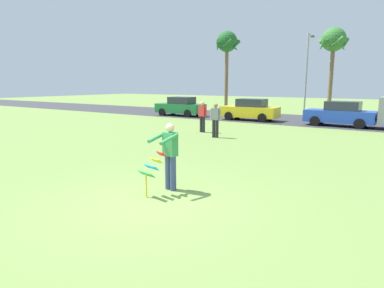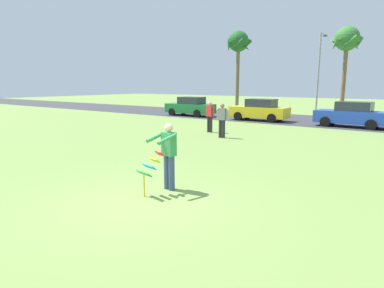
{
  "view_description": "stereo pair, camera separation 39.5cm",
  "coord_description": "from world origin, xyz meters",
  "px_view_note": "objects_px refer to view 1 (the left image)",
  "views": [
    {
      "loc": [
        4.88,
        -5.42,
        2.71
      ],
      "look_at": [
        -0.12,
        2.13,
        1.05
      ],
      "focal_mm": 30.92,
      "sensor_mm": 36.0,
      "label": 1
    },
    {
      "loc": [
        5.2,
        -5.2,
        2.71
      ],
      "look_at": [
        -0.12,
        2.13,
        1.05
      ],
      "focal_mm": 30.92,
      "sensor_mm": 36.0,
      "label": 2
    }
  ],
  "objects_px": {
    "person_kite_flyer": "(170,154)",
    "parked_car_yellow": "(250,110)",
    "kite_held": "(151,168)",
    "streetlight_pole": "(307,69)",
    "palm_tree_left_near": "(227,45)",
    "person_walker_near": "(202,116)",
    "parked_car_green": "(181,107)",
    "parked_car_blue": "(340,114)",
    "palm_tree_right_near": "(333,43)",
    "person_walker_far": "(215,119)"
  },
  "relations": [
    {
      "from": "parked_car_blue",
      "to": "person_walker_near",
      "type": "relative_size",
      "value": 2.46
    },
    {
      "from": "parked_car_green",
      "to": "streetlight_pole",
      "type": "distance_m",
      "value": 11.72
    },
    {
      "from": "palm_tree_right_near",
      "to": "streetlight_pole",
      "type": "height_order",
      "value": "palm_tree_right_near"
    },
    {
      "from": "palm_tree_left_near",
      "to": "parked_car_green",
      "type": "bearing_deg",
      "value": -88.95
    },
    {
      "from": "kite_held",
      "to": "person_walker_far",
      "type": "xyz_separation_m",
      "value": [
        -3.09,
        8.59,
        0.24
      ]
    },
    {
      "from": "streetlight_pole",
      "to": "person_walker_far",
      "type": "height_order",
      "value": "streetlight_pole"
    },
    {
      "from": "kite_held",
      "to": "parked_car_blue",
      "type": "distance_m",
      "value": 16.99
    },
    {
      "from": "streetlight_pole",
      "to": "parked_car_yellow",
      "type": "bearing_deg",
      "value": -104.36
    },
    {
      "from": "parked_car_blue",
      "to": "streetlight_pole",
      "type": "bearing_deg",
      "value": 119.22
    },
    {
      "from": "kite_held",
      "to": "person_walker_far",
      "type": "height_order",
      "value": "person_walker_far"
    },
    {
      "from": "kite_held",
      "to": "parked_car_blue",
      "type": "xyz_separation_m",
      "value": [
        1.36,
        16.93,
        0.08
      ]
    },
    {
      "from": "palm_tree_left_near",
      "to": "person_walker_near",
      "type": "relative_size",
      "value": 4.63
    },
    {
      "from": "kite_held",
      "to": "parked_car_yellow",
      "type": "relative_size",
      "value": 0.25
    },
    {
      "from": "streetlight_pole",
      "to": "person_walker_near",
      "type": "xyz_separation_m",
      "value": [
        -1.71,
        -14.75,
        -3.06
      ]
    },
    {
      "from": "person_kite_flyer",
      "to": "parked_car_green",
      "type": "relative_size",
      "value": 0.41
    },
    {
      "from": "palm_tree_left_near",
      "to": "palm_tree_right_near",
      "type": "bearing_deg",
      "value": 5.6
    },
    {
      "from": "parked_car_yellow",
      "to": "streetlight_pole",
      "type": "height_order",
      "value": "streetlight_pole"
    },
    {
      "from": "person_kite_flyer",
      "to": "kite_held",
      "type": "relative_size",
      "value": 1.64
    },
    {
      "from": "person_kite_flyer",
      "to": "parked_car_blue",
      "type": "relative_size",
      "value": 0.41
    },
    {
      "from": "person_walker_near",
      "to": "parked_car_green",
      "type": "bearing_deg",
      "value": 132.76
    },
    {
      "from": "parked_car_blue",
      "to": "person_walker_near",
      "type": "xyz_separation_m",
      "value": [
        -5.98,
        -7.11,
        0.16
      ]
    },
    {
      "from": "person_kite_flyer",
      "to": "person_walker_near",
      "type": "height_order",
      "value": "same"
    },
    {
      "from": "parked_car_green",
      "to": "person_walker_near",
      "type": "bearing_deg",
      "value": -47.24
    },
    {
      "from": "parked_car_yellow",
      "to": "parked_car_blue",
      "type": "bearing_deg",
      "value": -0.02
    },
    {
      "from": "parked_car_yellow",
      "to": "palm_tree_left_near",
      "type": "relative_size",
      "value": 0.53
    },
    {
      "from": "person_kite_flyer",
      "to": "parked_car_yellow",
      "type": "height_order",
      "value": "person_kite_flyer"
    },
    {
      "from": "kite_held",
      "to": "person_walker_near",
      "type": "distance_m",
      "value": 10.86
    },
    {
      "from": "parked_car_green",
      "to": "parked_car_blue",
      "type": "relative_size",
      "value": 0.99
    },
    {
      "from": "parked_car_blue",
      "to": "parked_car_green",
      "type": "bearing_deg",
      "value": 179.99
    },
    {
      "from": "streetlight_pole",
      "to": "person_kite_flyer",
      "type": "bearing_deg",
      "value": -82.83
    },
    {
      "from": "parked_car_yellow",
      "to": "kite_held",
      "type": "bearing_deg",
      "value": -73.94
    },
    {
      "from": "person_kite_flyer",
      "to": "streetlight_pole",
      "type": "height_order",
      "value": "streetlight_pole"
    },
    {
      "from": "palm_tree_left_near",
      "to": "person_walker_far",
      "type": "height_order",
      "value": "palm_tree_left_near"
    },
    {
      "from": "palm_tree_right_near",
      "to": "kite_held",
      "type": "bearing_deg",
      "value": -87.31
    },
    {
      "from": "person_kite_flyer",
      "to": "palm_tree_left_near",
      "type": "xyz_separation_m",
      "value": [
        -11.45,
        24.84,
        5.67
      ]
    },
    {
      "from": "kite_held",
      "to": "person_walker_far",
      "type": "bearing_deg",
      "value": 109.79
    },
    {
      "from": "person_walker_near",
      "to": "person_walker_far",
      "type": "xyz_separation_m",
      "value": [
        1.54,
        -1.23,
        0.0
      ]
    },
    {
      "from": "person_kite_flyer",
      "to": "person_walker_far",
      "type": "bearing_deg",
      "value": 111.76
    },
    {
      "from": "parked_car_yellow",
      "to": "palm_tree_left_near",
      "type": "height_order",
      "value": "palm_tree_left_near"
    },
    {
      "from": "parked_car_blue",
      "to": "kite_held",
      "type": "bearing_deg",
      "value": -94.58
    },
    {
      "from": "parked_car_green",
      "to": "parked_car_blue",
      "type": "bearing_deg",
      "value": -0.01
    },
    {
      "from": "parked_car_yellow",
      "to": "palm_tree_right_near",
      "type": "bearing_deg",
      "value": 69.09
    },
    {
      "from": "streetlight_pole",
      "to": "person_walker_far",
      "type": "xyz_separation_m",
      "value": [
        -0.17,
        -15.98,
        -3.06
      ]
    },
    {
      "from": "streetlight_pole",
      "to": "parked_car_green",
      "type": "bearing_deg",
      "value": -137.31
    },
    {
      "from": "parked_car_yellow",
      "to": "palm_tree_right_near",
      "type": "distance_m",
      "value": 11.56
    },
    {
      "from": "parked_car_green",
      "to": "person_walker_near",
      "type": "height_order",
      "value": "person_walker_near"
    },
    {
      "from": "kite_held",
      "to": "streetlight_pole",
      "type": "distance_m",
      "value": 24.97
    },
    {
      "from": "kite_held",
      "to": "parked_car_green",
      "type": "height_order",
      "value": "parked_car_green"
    },
    {
      "from": "parked_car_green",
      "to": "streetlight_pole",
      "type": "bearing_deg",
      "value": 42.69
    },
    {
      "from": "parked_car_green",
      "to": "palm_tree_left_near",
      "type": "relative_size",
      "value": 0.53
    }
  ]
}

